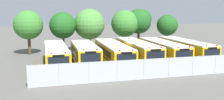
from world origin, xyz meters
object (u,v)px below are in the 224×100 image
object	(u,v)px
school_bus_0	(56,55)
school_bus_5	(185,49)
school_bus_3	(137,50)
school_bus_4	(162,50)
school_bus_2	(113,52)
tree_5	(167,26)
tree_4	(140,21)
tree_3	(126,24)
tree_2	(89,24)
tree_0	(29,25)
school_bus_1	(85,53)
tree_1	(62,25)

from	to	relation	value
school_bus_0	school_bus_5	xyz separation A→B (m)	(16.95, 0.01, 0.04)
school_bus_3	school_bus_4	bearing A→B (deg)	177.04
school_bus_2	tree_5	xyz separation A→B (m)	(12.95, 10.96, 2.45)
tree_4	school_bus_0	bearing A→B (deg)	-142.98
school_bus_2	school_bus_3	size ratio (longest dim) A/B	1.01
tree_3	tree_4	bearing A→B (deg)	11.26
school_bus_3	tree_4	bearing A→B (deg)	-112.32
school_bus_4	school_bus_5	xyz separation A→B (m)	(3.28, -0.09, 0.03)
tree_2	tree_3	world-z (taller)	tree_2
tree_0	tree_3	bearing A→B (deg)	6.42
school_bus_1	tree_3	distance (m)	13.79
school_bus_4	tree_2	bearing A→B (deg)	-50.63
school_bus_1	school_bus_5	xyz separation A→B (m)	(13.54, -0.12, 0.04)
school_bus_2	school_bus_1	bearing A→B (deg)	-3.88
school_bus_3	tree_3	distance (m)	10.77
tree_3	school_bus_5	bearing A→B (deg)	-64.72
school_bus_2	tree_2	xyz separation A→B (m)	(-1.15, 10.42, 2.99)
tree_2	tree_4	world-z (taller)	tree_4
school_bus_2	tree_1	world-z (taller)	tree_1
tree_0	tree_1	bearing A→B (deg)	10.77
school_bus_1	tree_4	distance (m)	16.05
school_bus_1	school_bus_3	xyz separation A→B (m)	(6.77, 0.18, 0.05)
school_bus_1	tree_2	xyz separation A→B (m)	(2.29, 10.12, 3.00)
school_bus_1	tree_2	size ratio (longest dim) A/B	1.41
tree_2	tree_5	size ratio (longest dim) A/B	1.18
school_bus_0	school_bus_2	distance (m)	6.85
school_bus_2	school_bus_5	size ratio (longest dim) A/B	1.02
tree_1	tree_4	xyz separation A→B (m)	(13.28, 1.35, 0.52)
tree_1	school_bus_2	bearing A→B (deg)	-60.98
school_bus_4	tree_3	world-z (taller)	tree_3
tree_1	tree_3	bearing A→B (deg)	4.43
school_bus_1	tree_4	size ratio (longest dim) A/B	1.40
school_bus_4	tree_1	size ratio (longest dim) A/B	1.80
school_bus_1	tree_5	xyz separation A→B (m)	(16.40, 10.67, 2.46)
tree_0	tree_1	size ratio (longest dim) A/B	1.04
tree_1	tree_2	distance (m)	4.36
school_bus_5	school_bus_0	bearing A→B (deg)	0.59
tree_0	tree_4	bearing A→B (deg)	7.14
tree_1	school_bus_3	bearing A→B (deg)	-46.88
tree_0	tree_5	distance (m)	23.29
school_bus_5	tree_0	size ratio (longest dim) A/B	1.77
school_bus_2	school_bus_5	distance (m)	10.10
tree_5	tree_3	bearing A→B (deg)	-177.99
school_bus_1	tree_0	distance (m)	11.42
school_bus_3	school_bus_5	distance (m)	6.78
school_bus_2	school_bus_4	bearing A→B (deg)	-176.76
school_bus_3	tree_2	world-z (taller)	tree_2
school_bus_3	tree_4	size ratio (longest dim) A/B	1.71
school_bus_5	tree_2	bearing A→B (deg)	-41.76
tree_0	tree_5	world-z (taller)	tree_0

